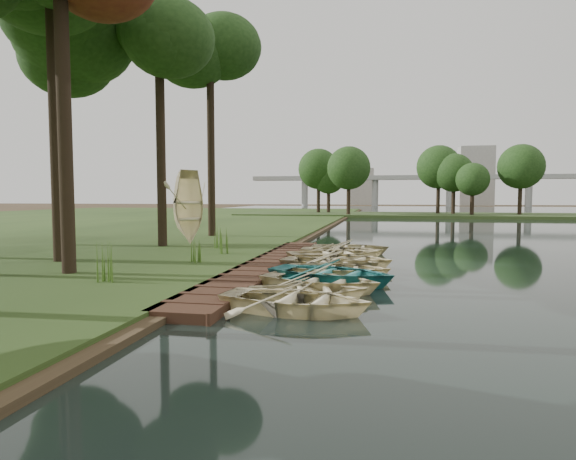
% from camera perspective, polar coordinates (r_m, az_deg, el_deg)
% --- Properties ---
extents(ground, '(300.00, 300.00, 0.00)m').
position_cam_1_polar(ground, '(17.86, 2.37, -4.95)').
color(ground, '#3D2F1D').
extents(boardwalk, '(1.60, 16.00, 0.30)m').
position_cam_1_polar(boardwalk, '(18.15, -2.64, -4.33)').
color(boardwalk, '#392216').
rests_on(boardwalk, ground).
extents(peninsula, '(50.00, 14.00, 0.45)m').
position_cam_1_polar(peninsula, '(67.67, 15.84, 1.69)').
color(peninsula, '#32471F').
rests_on(peninsula, ground).
extents(far_trees, '(45.60, 5.60, 8.80)m').
position_cam_1_polar(far_trees, '(67.55, 13.10, 6.99)').
color(far_trees, black).
rests_on(far_trees, peninsula).
extents(bridge, '(95.90, 4.00, 8.60)m').
position_cam_1_polar(bridge, '(137.82, 15.44, 5.64)').
color(bridge, '#A5A5A0').
rests_on(bridge, ground).
extents(building_a, '(10.00, 8.00, 18.00)m').
position_cam_1_polar(building_a, '(159.88, 21.32, 5.96)').
color(building_a, '#A5A5A0').
rests_on(building_a, ground).
extents(building_b, '(8.00, 8.00, 12.00)m').
position_cam_1_polar(building_b, '(162.64, 8.69, 5.09)').
color(building_b, '#A5A5A0').
rests_on(building_b, ground).
extents(rowboat_0, '(3.98, 3.12, 0.75)m').
position_cam_1_polar(rowboat_0, '(11.41, 0.88, -7.90)').
color(rowboat_0, beige).
rests_on(rowboat_0, water).
extents(rowboat_1, '(3.64, 2.99, 0.66)m').
position_cam_1_polar(rowboat_1, '(12.66, 2.46, -6.93)').
color(rowboat_1, beige).
rests_on(rowboat_1, water).
extents(rowboat_2, '(4.16, 3.46, 0.74)m').
position_cam_1_polar(rowboat_2, '(14.01, 3.83, -5.69)').
color(rowboat_2, beige).
rests_on(rowboat_2, water).
extents(rowboat_3, '(4.64, 3.88, 0.83)m').
position_cam_1_polar(rowboat_3, '(15.03, 5.18, -4.88)').
color(rowboat_3, teal).
rests_on(rowboat_3, water).
extents(rowboat_4, '(3.56, 2.57, 0.73)m').
position_cam_1_polar(rowboat_4, '(16.25, 5.92, -4.38)').
color(rowboat_4, beige).
rests_on(rowboat_4, water).
extents(rowboat_5, '(3.99, 3.10, 0.76)m').
position_cam_1_polar(rowboat_5, '(17.81, 4.98, -3.59)').
color(rowboat_5, beige).
rests_on(rowboat_5, water).
extents(rowboat_6, '(4.38, 3.61, 0.79)m').
position_cam_1_polar(rowboat_6, '(18.59, 6.60, -3.23)').
color(rowboat_6, beige).
rests_on(rowboat_6, water).
extents(rowboat_7, '(4.79, 4.22, 0.82)m').
position_cam_1_polar(rowboat_7, '(20.10, 5.62, -2.64)').
color(rowboat_7, beige).
rests_on(rowboat_7, water).
extents(rowboat_8, '(3.72, 2.68, 0.76)m').
position_cam_1_polar(rowboat_8, '(21.59, 6.43, -2.26)').
color(rowboat_8, beige).
rests_on(rowboat_8, water).
extents(rowboat_9, '(3.64, 2.61, 0.75)m').
position_cam_1_polar(rowboat_9, '(23.01, 7.39, -1.90)').
color(rowboat_9, beige).
rests_on(rowboat_9, water).
extents(stored_rowboat, '(4.68, 4.25, 0.79)m').
position_cam_1_polar(stored_rowboat, '(25.39, -11.68, -0.78)').
color(stored_rowboat, beige).
rests_on(stored_rowboat, bank).
extents(tree_4, '(4.36, 4.36, 12.30)m').
position_cam_1_polar(tree_4, '(26.09, -15.06, 21.31)').
color(tree_4, black).
rests_on(tree_4, bank).
extents(tree_5, '(6.16, 6.16, 13.55)m').
position_cam_1_polar(tree_5, '(28.35, -25.54, 20.83)').
color(tree_5, black).
rests_on(tree_5, bank).
extents(tree_6, '(4.57, 4.57, 13.11)m').
position_cam_1_polar(tree_6, '(31.84, -9.23, 19.49)').
color(tree_6, black).
rests_on(tree_6, bank).
extents(reeds_0, '(0.60, 0.60, 1.06)m').
position_cam_1_polar(reeds_0, '(14.97, -20.47, -3.73)').
color(reeds_0, '#3F661E').
rests_on(reeds_0, bank).
extents(reeds_1, '(0.60, 0.60, 0.93)m').
position_cam_1_polar(reeds_1, '(18.32, -11.06, -2.39)').
color(reeds_1, '#3F661E').
rests_on(reeds_1, bank).
extents(reeds_2, '(0.60, 0.60, 0.94)m').
position_cam_1_polar(reeds_2, '(20.99, -7.56, -1.53)').
color(reeds_2, '#3F661E').
rests_on(reeds_2, bank).
extents(reeds_3, '(0.60, 0.60, 1.06)m').
position_cam_1_polar(reeds_3, '(23.33, -7.96, -0.83)').
color(reeds_3, '#3F661E').
rests_on(reeds_3, bank).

